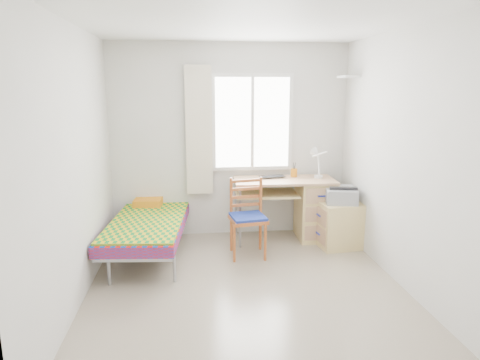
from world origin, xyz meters
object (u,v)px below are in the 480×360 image
Objects in this scene: desk at (310,206)px; printer at (340,194)px; chair at (248,212)px; cabinet at (339,224)px; bed at (149,223)px.

desk is 2.66× the size of printer.
chair reaches higher than cabinet.
cabinet is at bearing -1.83° from chair.
bed is at bearing -169.86° from desk.
desk is 1.42× the size of chair.
desk is at bearing 144.47° from printer.
chair is 1.87× the size of printer.
printer is at bearing 64.99° from cabinet.
printer is (0.01, 0.03, 0.39)m from cabinet.
bed is 2.00× the size of chair.
desk is 0.48m from cabinet.
cabinet is at bearing -97.73° from printer.
bed is at bearing 162.64° from chair.
printer is at bearing 4.77° from bed.
chair is at bearing -149.71° from desk.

